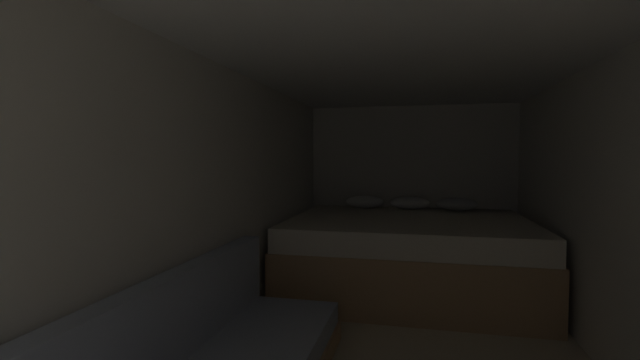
# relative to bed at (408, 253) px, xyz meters

# --- Properties ---
(wall_back) EXTENTS (2.53, 0.05, 1.95)m
(wall_back) POSITION_rel_bed_xyz_m (0.00, 1.01, 0.61)
(wall_back) COLOR silver
(wall_back) RESTS_ON ground
(wall_left) EXTENTS (0.05, 5.53, 1.95)m
(wall_left) POSITION_rel_bed_xyz_m (-1.24, -1.78, 0.61)
(wall_left) COLOR silver
(wall_left) RESTS_ON ground
(ceiling_slab) EXTENTS (2.53, 5.53, 0.05)m
(ceiling_slab) POSITION_rel_bed_xyz_m (0.00, -1.78, 1.61)
(ceiling_slab) COLOR white
(ceiling_slab) RESTS_ON wall_left
(bed) EXTENTS (2.31, 1.90, 0.87)m
(bed) POSITION_rel_bed_xyz_m (0.00, 0.00, 0.00)
(bed) COLOR tan
(bed) RESTS_ON ground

